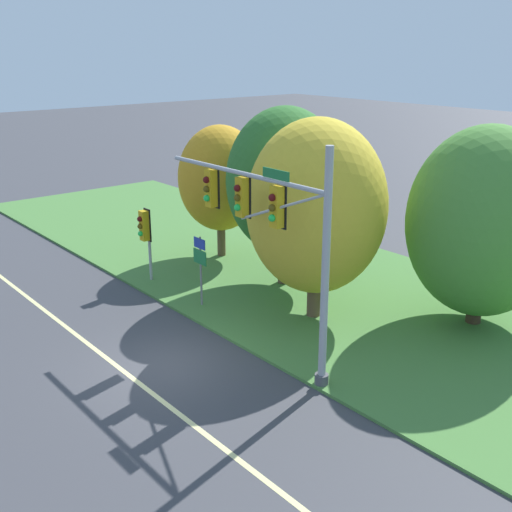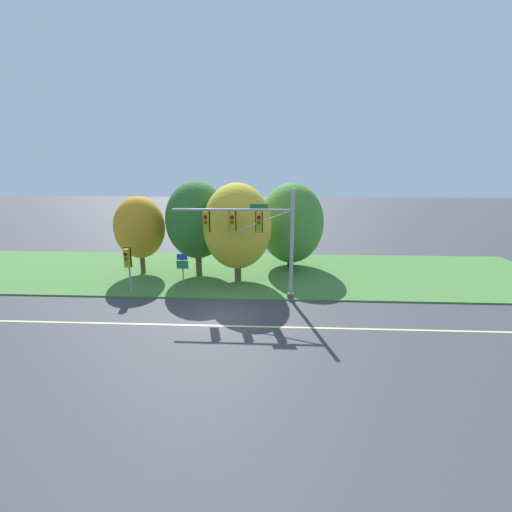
{
  "view_description": "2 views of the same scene",
  "coord_description": "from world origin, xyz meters",
  "px_view_note": "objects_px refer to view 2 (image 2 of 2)",
  "views": [
    {
      "loc": [
        15.5,
        -9.09,
        9.37
      ],
      "look_at": [
        -0.79,
        4.37,
        2.36
      ],
      "focal_mm": 45.0,
      "sensor_mm": 36.0,
      "label": 1
    },
    {
      "loc": [
        2.95,
        -17.66,
        8.13
      ],
      "look_at": [
        1.89,
        3.72,
        2.56
      ],
      "focal_mm": 24.0,
      "sensor_mm": 36.0,
      "label": 2
    }
  ],
  "objects_px": {
    "tree_left_of_mast": "(197,220)",
    "tree_behind_signpost": "(237,226)",
    "tree_nearest_road": "(140,228)",
    "tree_mid_verge": "(291,223)",
    "traffic_signal_mast": "(254,231)",
    "route_sign_post": "(183,267)",
    "pedestrian_signal_near_kerb": "(127,261)"
  },
  "relations": [
    {
      "from": "traffic_signal_mast",
      "to": "tree_mid_verge",
      "type": "bearing_deg",
      "value": 69.97
    },
    {
      "from": "route_sign_post",
      "to": "tree_behind_signpost",
      "type": "bearing_deg",
      "value": 37.31
    },
    {
      "from": "route_sign_post",
      "to": "pedestrian_signal_near_kerb",
      "type": "bearing_deg",
      "value": -176.49
    },
    {
      "from": "traffic_signal_mast",
      "to": "tree_nearest_road",
      "type": "bearing_deg",
      "value": 151.71
    },
    {
      "from": "tree_nearest_road",
      "to": "tree_mid_verge",
      "type": "bearing_deg",
      "value": 11.29
    },
    {
      "from": "tree_left_of_mast",
      "to": "tree_mid_verge",
      "type": "height_order",
      "value": "tree_left_of_mast"
    },
    {
      "from": "tree_left_of_mast",
      "to": "tree_behind_signpost",
      "type": "height_order",
      "value": "tree_left_of_mast"
    },
    {
      "from": "route_sign_post",
      "to": "tree_nearest_road",
      "type": "xyz_separation_m",
      "value": [
        -4.29,
        4.13,
        1.85
      ]
    },
    {
      "from": "tree_mid_verge",
      "to": "tree_nearest_road",
      "type": "bearing_deg",
      "value": -168.71
    },
    {
      "from": "tree_nearest_road",
      "to": "tree_behind_signpost",
      "type": "height_order",
      "value": "tree_behind_signpost"
    },
    {
      "from": "tree_nearest_road",
      "to": "tree_left_of_mast",
      "type": "xyz_separation_m",
      "value": [
        4.48,
        -0.18,
        0.61
      ]
    },
    {
      "from": "pedestrian_signal_near_kerb",
      "to": "tree_left_of_mast",
      "type": "relative_size",
      "value": 0.43
    },
    {
      "from": "route_sign_post",
      "to": "tree_mid_verge",
      "type": "bearing_deg",
      "value": 41.31
    },
    {
      "from": "traffic_signal_mast",
      "to": "route_sign_post",
      "type": "distance_m",
      "value": 5.42
    },
    {
      "from": "route_sign_post",
      "to": "tree_left_of_mast",
      "type": "relative_size",
      "value": 0.37
    },
    {
      "from": "tree_mid_verge",
      "to": "pedestrian_signal_near_kerb",
      "type": "bearing_deg",
      "value": -148.5
    },
    {
      "from": "tree_nearest_road",
      "to": "tree_mid_verge",
      "type": "distance_m",
      "value": 11.86
    },
    {
      "from": "pedestrian_signal_near_kerb",
      "to": "tree_left_of_mast",
      "type": "height_order",
      "value": "tree_left_of_mast"
    },
    {
      "from": "tree_left_of_mast",
      "to": "tree_behind_signpost",
      "type": "bearing_deg",
      "value": -23.85
    },
    {
      "from": "route_sign_post",
      "to": "tree_mid_verge",
      "type": "distance_m",
      "value": 9.96
    },
    {
      "from": "tree_nearest_road",
      "to": "tree_left_of_mast",
      "type": "height_order",
      "value": "tree_left_of_mast"
    },
    {
      "from": "traffic_signal_mast",
      "to": "pedestrian_signal_near_kerb",
      "type": "height_order",
      "value": "traffic_signal_mast"
    },
    {
      "from": "pedestrian_signal_near_kerb",
      "to": "route_sign_post",
      "type": "height_order",
      "value": "pedestrian_signal_near_kerb"
    },
    {
      "from": "tree_left_of_mast",
      "to": "tree_behind_signpost",
      "type": "distance_m",
      "value": 3.46
    },
    {
      "from": "traffic_signal_mast",
      "to": "tree_mid_verge",
      "type": "height_order",
      "value": "tree_mid_verge"
    },
    {
      "from": "pedestrian_signal_near_kerb",
      "to": "route_sign_post",
      "type": "relative_size",
      "value": 1.14
    },
    {
      "from": "pedestrian_signal_near_kerb",
      "to": "tree_left_of_mast",
      "type": "bearing_deg",
      "value": 48.18
    },
    {
      "from": "tree_mid_verge",
      "to": "tree_left_of_mast",
      "type": "bearing_deg",
      "value": -160.71
    },
    {
      "from": "pedestrian_signal_near_kerb",
      "to": "tree_mid_verge",
      "type": "bearing_deg",
      "value": 31.5
    },
    {
      "from": "traffic_signal_mast",
      "to": "tree_nearest_road",
      "type": "relative_size",
      "value": 1.25
    },
    {
      "from": "traffic_signal_mast",
      "to": "pedestrian_signal_near_kerb",
      "type": "distance_m",
      "value": 8.55
    },
    {
      "from": "route_sign_post",
      "to": "tree_behind_signpost",
      "type": "distance_m",
      "value": 4.78
    }
  ]
}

